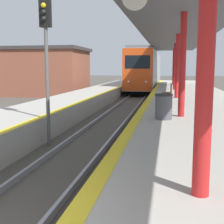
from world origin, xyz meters
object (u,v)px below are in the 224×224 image
bench (168,93)px  signal_near (46,45)px  train (147,70)px  trash_bin (164,107)px

bench → signal_near: bearing=-125.3°
train → signal_near: signal_near is taller
train → bench: (2.68, -23.10, -0.91)m
train → bench: 23.27m
signal_near → trash_bin: bearing=9.6°
trash_bin → bench: size_ratio=0.55×
trash_bin → signal_near: bearing=-170.4°
signal_near → train: bearing=87.5°
train → signal_near: 28.68m
signal_near → trash_bin: (3.78, 0.64, -1.99)m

